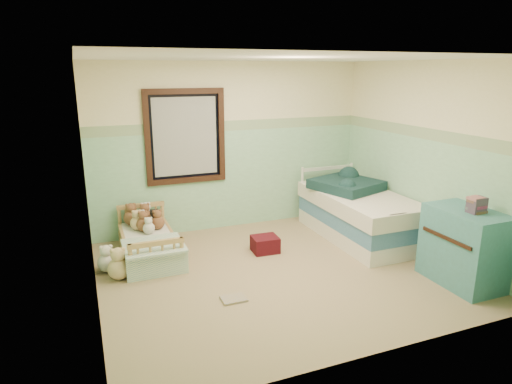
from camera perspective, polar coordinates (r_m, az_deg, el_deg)
name	(u,v)px	position (r m, az deg, el deg)	size (l,w,h in m)	color
floor	(280,272)	(5.54, 3.04, -10.19)	(4.20, 3.60, 0.02)	gray
ceiling	(283,57)	(5.00, 3.47, 16.87)	(4.20, 3.60, 0.02)	white
wall_back	(231,147)	(6.77, -3.20, 5.76)	(4.20, 0.04, 2.50)	beige
wall_front	(377,218)	(3.63, 15.28, -3.27)	(4.20, 0.04, 2.50)	beige
wall_left	(86,189)	(4.67, -20.87, 0.37)	(0.04, 3.60, 2.50)	beige
wall_right	(426,158)	(6.29, 20.94, 4.03)	(0.04, 3.60, 2.50)	beige
wainscot_mint	(232,179)	(6.85, -3.10, 1.61)	(4.20, 0.01, 1.50)	#81B790
border_strip	(231,126)	(6.70, -3.20, 8.48)	(4.20, 0.01, 0.15)	#4C7B49
window_frame	(186,137)	(6.51, -9.01, 7.00)	(1.16, 0.06, 1.36)	black
window_blinds	(185,137)	(6.52, -9.03, 7.01)	(0.92, 0.01, 1.12)	#B7B7B5
toddler_bed_frame	(149,250)	(6.07, -13.47, -7.25)	(0.66, 1.32, 0.17)	#A88047
toddler_mattress	(149,240)	(6.02, -13.56, -5.98)	(0.60, 1.27, 0.12)	white
patchwork_quilt	(154,246)	(5.61, -12.98, -6.71)	(0.72, 0.66, 0.03)	#6798AF
plush_bed_brown	(131,218)	(6.42, -15.65, -3.19)	(0.21, 0.21, 0.21)	brown
plush_bed_white	(146,216)	(6.44, -13.88, -3.03)	(0.21, 0.21, 0.21)	silver
plush_bed_tan	(137,223)	(6.22, -14.95, -3.86)	(0.19, 0.19, 0.19)	#DAB681
plush_bed_dark	(155,221)	(6.24, -12.85, -3.68)	(0.18, 0.18, 0.18)	black
plush_floor_cream	(107,263)	(5.76, -18.49, -8.58)	(0.23, 0.23, 0.23)	silver
plush_floor_tan	(119,268)	(5.52, -17.11, -9.33)	(0.26, 0.26, 0.26)	#DAB681
twin_bed_frame	(358,230)	(6.71, 12.95, -4.77)	(0.97, 1.93, 0.22)	white
twin_boxspring	(359,216)	(6.64, 13.06, -2.99)	(0.97, 1.93, 0.22)	#305B89
twin_mattress	(360,201)	(6.58, 13.18, -1.17)	(1.00, 1.97, 0.22)	silver
teal_blanket	(346,185)	(6.74, 11.48, 0.92)	(0.82, 0.87, 0.14)	black
dresser	(464,247)	(5.60, 25.07, -6.40)	(0.55, 0.87, 0.87)	#3B7575
book_stack	(477,205)	(5.39, 26.40, -1.50)	(0.18, 0.14, 0.18)	brown
red_pillow	(265,244)	(6.04, 1.17, -6.69)	(0.34, 0.30, 0.21)	maroon
floor_book	(234,299)	(4.90, -2.87, -13.48)	(0.26, 0.20, 0.02)	orange
extra_plush_0	(143,224)	(6.14, -14.21, -4.03)	(0.19, 0.19, 0.19)	brown
extra_plush_1	(158,223)	(6.18, -12.47, -3.83)	(0.19, 0.19, 0.19)	brown
extra_plush_2	(141,221)	(6.30, -14.48, -3.66)	(0.17, 0.17, 0.17)	silver
extra_plush_3	(155,223)	(6.21, -12.80, -3.93)	(0.15, 0.15, 0.15)	black
extra_plush_4	(145,217)	(6.41, -13.96, -3.15)	(0.21, 0.21, 0.21)	brown
extra_plush_5	(149,228)	(6.03, -13.54, -4.53)	(0.16, 0.16, 0.16)	silver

